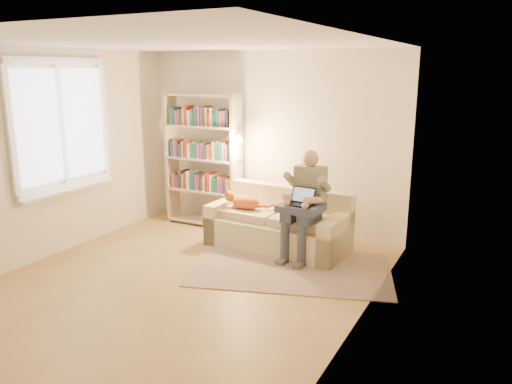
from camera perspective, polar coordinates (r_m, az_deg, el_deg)
The scene contains 13 objects.
floor at distance 5.79m, azimuth -8.17°, elevation -10.07°, with size 4.50×4.50×0.00m, color olive.
ceiling at distance 5.31m, azimuth -9.16°, elevation 16.54°, with size 4.00×4.50×0.02m, color white.
wall_left at distance 6.77m, azimuth -22.50°, elevation 3.99°, with size 0.02×4.50×2.60m, color silver.
wall_right at distance 4.54m, azimuth 12.23°, elevation 0.35°, with size 0.02×4.50×2.60m, color silver.
wall_back at distance 7.31m, azimuth 1.83°, elevation 5.70°, with size 4.00×0.02×2.60m, color silver.
window at distance 6.84m, azimuth -20.99°, elevation 4.86°, with size 0.12×1.52×1.69m.
sofa at distance 6.70m, azimuth 2.64°, elevation -3.98°, with size 1.89×0.94×0.79m.
person at distance 6.25m, azimuth 5.69°, elevation -0.79°, with size 0.41×0.63×1.36m.
cat at distance 6.73m, azimuth -1.18°, elevation -1.11°, with size 0.64×0.24×0.23m.
blanket at distance 6.16m, azimuth 4.95°, elevation -1.79°, with size 0.52×0.42×0.09m, color #2B364C.
laptop at distance 6.15m, azimuth 5.02°, elevation -0.90°, with size 0.31×0.29×0.24m.
bookshelf at distance 7.52m, azimuth -6.06°, elevation 4.38°, with size 1.33×0.36×2.01m.
rug at distance 6.05m, azimuth 4.01°, elevation -8.82°, with size 2.35×1.39×0.01m, color gray.
Camera 1 is at (3.15, -4.27, 2.33)m, focal length 35.00 mm.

